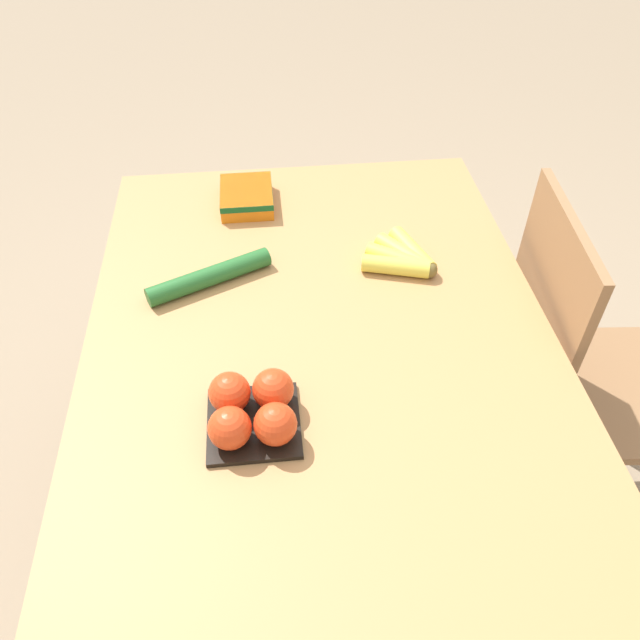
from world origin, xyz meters
The scene contains 7 objects.
ground_plane centered at (0.00, 0.00, 0.00)m, with size 12.00×12.00×0.00m, color gray.
dining_table centered at (0.00, 0.00, 0.67)m, with size 1.26×0.92×0.78m.
chair centered at (-0.07, 0.62, 0.49)m, with size 0.45×0.43×0.95m.
banana_bunch centered at (-0.18, 0.20, 0.79)m, with size 0.16×0.16×0.04m.
tomato_pack centered at (0.21, -0.14, 0.82)m, with size 0.16×0.16×0.08m.
carrot_bag centered at (-0.46, -0.13, 0.80)m, with size 0.16×0.13×0.04m.
cucumber_near centered at (-0.17, -0.22, 0.80)m, with size 0.15×0.27×0.04m.
Camera 1 is at (0.86, -0.09, 1.64)m, focal length 35.00 mm.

